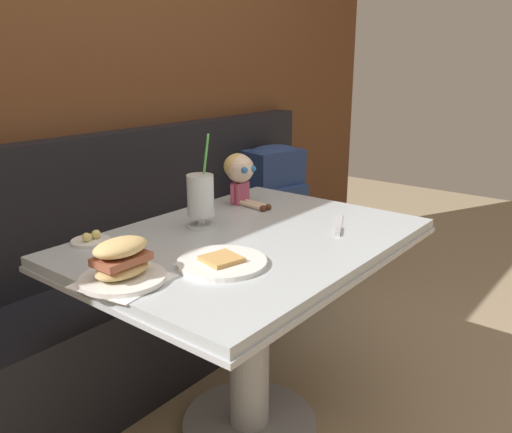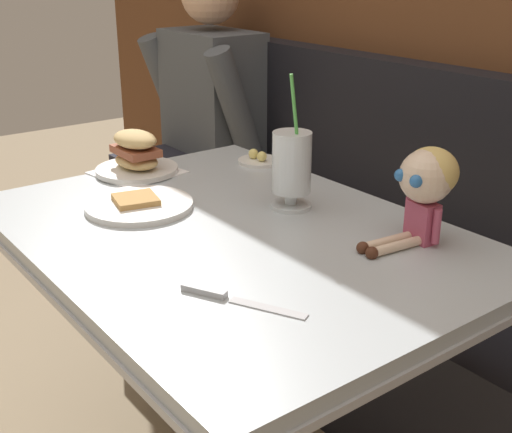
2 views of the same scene
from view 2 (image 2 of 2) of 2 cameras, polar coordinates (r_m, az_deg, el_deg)
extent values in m
cube|color=black|center=(2.05, 11.97, -10.59)|extent=(2.60, 0.48, 0.45)
cube|color=black|center=(1.98, 16.74, 3.81)|extent=(2.60, 0.10, 0.55)
cube|color=#B2BCC1|center=(1.45, -2.10, -1.64)|extent=(1.10, 0.80, 0.03)
cube|color=#B7BABF|center=(1.46, -2.09, -2.47)|extent=(1.11, 0.81, 0.02)
cylinder|color=#A5A8AD|center=(1.63, -1.92, -13.30)|extent=(0.14, 0.14, 0.65)
cylinder|color=white|center=(1.59, -9.86, 0.95)|extent=(0.25, 0.25, 0.01)
cube|color=tan|center=(1.59, -10.15, 1.44)|extent=(0.11, 0.11, 0.01)
cylinder|color=silver|center=(1.57, 2.97, 0.93)|extent=(0.10, 0.10, 0.01)
cylinder|color=silver|center=(1.56, 2.98, 1.62)|extent=(0.03, 0.03, 0.03)
cylinder|color=silver|center=(1.54, 3.04, 4.60)|extent=(0.09, 0.09, 0.14)
cylinder|color=#ADE0A8|center=(1.54, 3.04, 4.29)|extent=(0.08, 0.08, 0.12)
cylinder|color=#51B74C|center=(1.49, 3.38, 7.93)|extent=(0.01, 0.04, 0.22)
cube|color=white|center=(1.85, -10.02, 3.70)|extent=(0.23, 0.23, 0.00)
cylinder|color=white|center=(1.84, -10.04, 3.93)|extent=(0.22, 0.22, 0.01)
ellipsoid|color=tan|center=(1.84, -10.09, 4.66)|extent=(0.15, 0.10, 0.04)
cube|color=#995138|center=(1.83, -10.14, 5.50)|extent=(0.14, 0.09, 0.02)
ellipsoid|color=tan|center=(1.82, -10.21, 6.47)|extent=(0.15, 0.10, 0.04)
cylinder|color=white|center=(1.91, 0.29, 4.71)|extent=(0.12, 0.12, 0.01)
sphere|color=#F4E07A|center=(1.91, -0.22, 5.34)|extent=(0.03, 0.03, 0.03)
sphere|color=#F4E07A|center=(1.88, 0.50, 5.11)|extent=(0.03, 0.03, 0.03)
cube|color=silver|center=(1.13, 1.01, -7.77)|extent=(0.13, 0.08, 0.00)
cube|color=#B2B5BA|center=(1.18, -4.42, -6.28)|extent=(0.08, 0.05, 0.01)
cube|color=#B74C6B|center=(1.41, 13.88, -0.43)|extent=(0.07, 0.05, 0.08)
sphere|color=beige|center=(1.38, 14.23, 3.32)|extent=(0.11, 0.11, 0.11)
ellipsoid|color=#D8B766|center=(1.39, 14.62, 3.71)|extent=(0.12, 0.12, 0.10)
sphere|color=#2D6BB2|center=(1.36, 12.14, 3.44)|extent=(0.03, 0.03, 0.03)
sphere|color=#2D6BB2|center=(1.33, 13.40, 2.92)|extent=(0.03, 0.03, 0.03)
cylinder|color=beige|center=(1.39, 10.96, -2.12)|extent=(0.03, 0.12, 0.02)
cylinder|color=beige|center=(1.37, 11.72, -2.52)|extent=(0.03, 0.12, 0.02)
sphere|color=#4C2819|center=(1.35, 9.02, -2.65)|extent=(0.03, 0.03, 0.03)
sphere|color=#4C2819|center=(1.33, 9.78, -3.07)|extent=(0.03, 0.03, 0.03)
cylinder|color=#B74C6B|center=(1.44, 12.78, 0.25)|extent=(0.02, 0.02, 0.07)
cylinder|color=#B74C6B|center=(1.39, 15.05, -0.81)|extent=(0.02, 0.02, 0.07)
cube|color=#4C5156|center=(2.57, -3.66, 8.99)|extent=(0.38, 0.24, 0.58)
cube|color=#23232D|center=(2.54, -6.93, 3.56)|extent=(0.34, 0.36, 0.14)
cylinder|color=#4C5156|center=(2.73, -7.28, 10.23)|extent=(0.09, 0.25, 0.48)
cylinder|color=#4C5156|center=(2.35, -1.55, 8.57)|extent=(0.09, 0.25, 0.48)
camera|label=1|loc=(2.34, -45.02, 15.33)|focal=36.61mm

